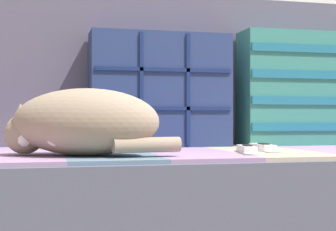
% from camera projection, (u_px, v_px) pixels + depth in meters
% --- Properties ---
extents(couch, '(1.93, 0.78, 0.40)m').
position_uv_depth(couch, '(285.00, 213.00, 1.60)').
color(couch, brown).
rests_on(couch, ground_plane).
extents(sofa_backrest, '(1.90, 0.14, 0.52)m').
position_uv_depth(sofa_backrest, '(245.00, 73.00, 1.91)').
color(sofa_backrest, '#514C60').
rests_on(sofa_backrest, couch).
extents(throw_pillow_quilted, '(0.46, 0.14, 0.37)m').
position_uv_depth(throw_pillow_quilted, '(160.00, 90.00, 1.68)').
color(throw_pillow_quilted, navy).
rests_on(throw_pillow_quilted, couch).
extents(throw_pillow_striped, '(0.46, 0.14, 0.39)m').
position_uv_depth(throw_pillow_striped, '(304.00, 89.00, 1.81)').
color(throw_pillow_striped, '#337A70').
rests_on(throw_pillow_striped, couch).
extents(sleeping_cat, '(0.43, 0.32, 0.17)m').
position_uv_depth(sleeping_cat, '(80.00, 124.00, 1.26)').
color(sleeping_cat, gray).
rests_on(sleeping_cat, couch).
extents(game_remote_near, '(0.08, 0.19, 0.02)m').
position_uv_depth(game_remote_near, '(247.00, 149.00, 1.38)').
color(game_remote_near, white).
rests_on(game_remote_near, couch).
extents(game_remote_far, '(0.06, 0.19, 0.02)m').
position_uv_depth(game_remote_far, '(263.00, 147.00, 1.47)').
color(game_remote_far, white).
rests_on(game_remote_far, couch).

